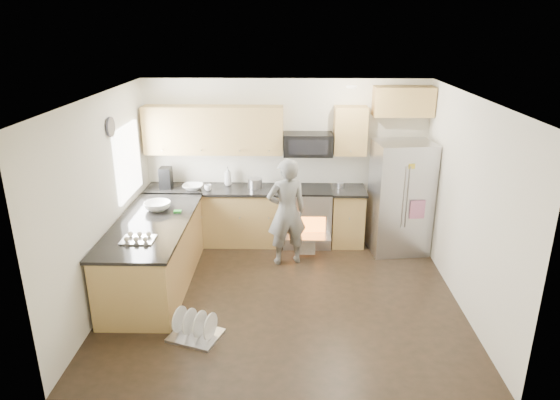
{
  "coord_description": "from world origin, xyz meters",
  "views": [
    {
      "loc": [
        0.08,
        -5.8,
        3.41
      ],
      "look_at": [
        -0.06,
        0.5,
        1.16
      ],
      "focal_mm": 32.0,
      "sensor_mm": 36.0,
      "label": 1
    }
  ],
  "objects_px": {
    "refrigerator": "(400,198)",
    "person": "(287,212)",
    "stove_range": "(307,203)",
    "dish_rack": "(195,330)"
  },
  "relations": [
    {
      "from": "stove_range",
      "to": "person",
      "type": "height_order",
      "value": "stove_range"
    },
    {
      "from": "refrigerator",
      "to": "person",
      "type": "height_order",
      "value": "refrigerator"
    },
    {
      "from": "person",
      "to": "dish_rack",
      "type": "bearing_deg",
      "value": 46.15
    },
    {
      "from": "stove_range",
      "to": "dish_rack",
      "type": "xyz_separation_m",
      "value": [
        -1.35,
        -2.65,
        -0.58
      ]
    },
    {
      "from": "stove_range",
      "to": "dish_rack",
      "type": "bearing_deg",
      "value": -116.94
    },
    {
      "from": "refrigerator",
      "to": "dish_rack",
      "type": "distance_m",
      "value": 3.75
    },
    {
      "from": "person",
      "to": "dish_rack",
      "type": "xyz_separation_m",
      "value": [
        -1.02,
        -1.93,
        -0.71
      ]
    },
    {
      "from": "refrigerator",
      "to": "person",
      "type": "xyz_separation_m",
      "value": [
        -1.74,
        -0.48,
        -0.06
      ]
    },
    {
      "from": "refrigerator",
      "to": "stove_range",
      "type": "bearing_deg",
      "value": 163.1
    },
    {
      "from": "dish_rack",
      "to": "person",
      "type": "bearing_deg",
      "value": 61.98
    }
  ]
}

